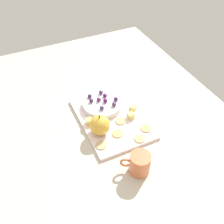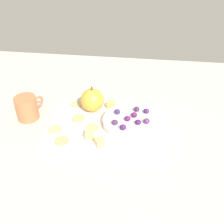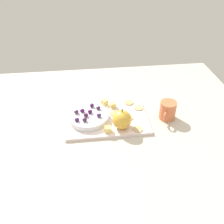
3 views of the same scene
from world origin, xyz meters
The scene contains 23 objects.
table centered at (0.00, 0.00, 2.32)cm, with size 131.38×101.19×4.65cm, color beige.
platter centered at (2.10, 2.69, 5.29)cm, with size 34.16×24.19×1.28cm, color silver.
serving_dish centered at (-5.44, 2.07, 7.12)cm, with size 16.54×16.54×2.40cm, color silver.
apple_whole centered at (7.42, -4.55, 9.74)cm, with size 7.63×7.63×7.63cm, color gold.
apple_stem centered at (7.42, -4.55, 14.15)cm, with size 0.50×0.50×1.20cm, color brown.
cheese_cube_0 centered at (5.63, 9.38, 7.10)cm, with size 2.36×2.36×2.36cm, color #E2CB73.
cheese_cube_1 centered at (1.59, -6.69, 7.10)cm, with size 2.36×2.36×2.36cm, color #E7CE66.
cheese_cube_2 centered at (2.17, 12.13, 7.10)cm, with size 2.36×2.36×2.36cm, color #E4C973.
cracker_0 centered at (13.26, 11.89, 6.12)cm, with size 4.10×4.10×0.40cm, color tan.
cracker_1 centered at (11.05, 0.94, 6.12)cm, with size 4.10×4.10×0.40cm, color tan.
cracker_2 centered at (13.52, -6.80, 6.12)cm, with size 4.10×4.10×0.40cm, color tan.
cracker_3 centered at (16.71, 7.28, 6.12)cm, with size 4.10×4.10×0.40cm, color tan.
cracker_4 centered at (5.69, 4.81, 6.12)cm, with size 4.10×4.10×0.40cm, color tan.
grape_0 centered at (-7.13, -2.15, 9.18)cm, with size 1.87×1.68×1.70cm, color #44234A.
grape_1 centered at (-4.69, 3.01, 9.15)cm, with size 1.87×1.68×1.65cm, color #551756.
grape_2 centered at (-7.89, 4.27, 9.07)cm, with size 1.87×1.68×1.50cm, color #441750.
grape_3 centered at (-6.51, 0.89, 9.12)cm, with size 1.87×1.68×1.59cm, color #551A4A.
grape_4 centered at (-3.74, 7.32, 9.21)cm, with size 1.87×1.68×1.76cm, color #461C5D.
grape_5 centered at (-10.17, -1.67, 9.09)cm, with size 1.87×1.68×1.53cm, color #401D53.
grape_6 centered at (-1.15, 5.28, 9.14)cm, with size 1.87×1.68×1.62cm, color #462752.
grape_7 centered at (-10.35, 3.51, 9.17)cm, with size 1.87×1.68×1.70cm, color #552D5A.
grape_8 centered at (-1.29, 0.24, 9.17)cm, with size 1.87×1.68×1.69cm, color #402562.
cup centered at (27.63, 0.76, 8.56)cm, with size 7.08×9.36×7.82cm.
Camera 2 is at (-7.84, 62.79, 54.88)cm, focal length 40.55 mm.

